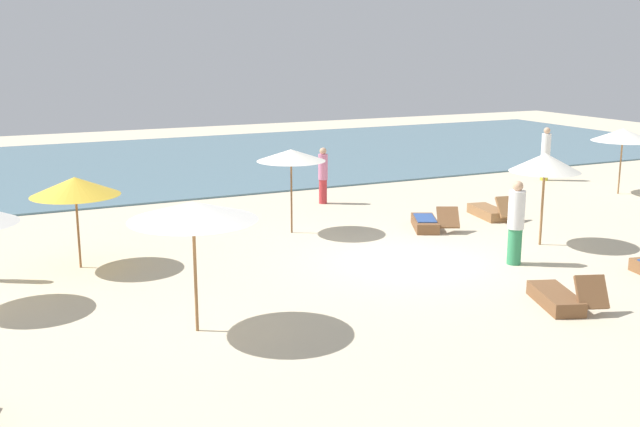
{
  "coord_description": "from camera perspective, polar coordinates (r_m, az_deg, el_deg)",
  "views": [
    {
      "loc": [
        -9.07,
        -14.26,
        4.94
      ],
      "look_at": [
        -1.72,
        1.1,
        1.1
      ],
      "focal_mm": 42.61,
      "sensor_mm": 36.0,
      "label": 1
    }
  ],
  "objects": [
    {
      "name": "lounger_2",
      "position": [
        22.45,
        12.64,
        0.13
      ],
      "size": [
        0.86,
        1.75,
        0.7
      ],
      "color": "olive",
      "rests_on": "ground_plane"
    },
    {
      "name": "umbrella_3",
      "position": [
        19.82,
        -2.18,
        4.39
      ],
      "size": [
        1.81,
        1.81,
        2.23
      ],
      "color": "brown",
      "rests_on": "ground_plane"
    },
    {
      "name": "person_2",
      "position": [
        17.69,
        14.49,
        -0.66
      ],
      "size": [
        0.5,
        0.5,
        1.93
      ],
      "color": "#338C59",
      "rests_on": "ground_plane"
    },
    {
      "name": "umbrella_2",
      "position": [
        17.52,
        -17.92,
        1.95
      ],
      "size": [
        1.95,
        1.95,
        2.07
      ],
      "color": "brown",
      "rests_on": "ground_plane"
    },
    {
      "name": "ocean_water",
      "position": [
        32.92,
        -9.31,
        3.96
      ],
      "size": [
        48.0,
        16.0,
        0.06
      ],
      "primitive_type": "cube",
      "color": "slate",
      "rests_on": "ground_plane"
    },
    {
      "name": "lounger_3",
      "position": [
        20.77,
        8.05,
        -0.69
      ],
      "size": [
        1.27,
        1.79,
        0.67
      ],
      "color": "brown",
      "rests_on": "ground_plane"
    },
    {
      "name": "umbrella_4",
      "position": [
        27.01,
        21.8,
        5.51
      ],
      "size": [
        2.03,
        2.03,
        2.19
      ],
      "color": "olive",
      "rests_on": "ground_plane"
    },
    {
      "name": "umbrella_1",
      "position": [
        13.04,
        -9.52,
        0.18
      ],
      "size": [
        2.23,
        2.23,
        2.32
      ],
      "color": "olive",
      "rests_on": "ground_plane"
    },
    {
      "name": "ground_plane",
      "position": [
        17.6,
        6.62,
        -3.68
      ],
      "size": [
        60.0,
        60.0,
        0.0
      ],
      "primitive_type": "plane",
      "color": "beige"
    },
    {
      "name": "umbrella_5",
      "position": [
        19.38,
        16.55,
        3.68
      ],
      "size": [
        1.74,
        1.74,
        2.31
      ],
      "color": "olive",
      "rests_on": "ground_plane"
    },
    {
      "name": "person_0",
      "position": [
        28.95,
        16.58,
        4.35
      ],
      "size": [
        0.43,
        0.43,
        1.94
      ],
      "color": "yellow",
      "rests_on": "ground_plane"
    },
    {
      "name": "lounger_0",
      "position": [
        15.3,
        17.51,
        -6.06
      ],
      "size": [
        1.12,
        1.75,
        0.73
      ],
      "color": "brown",
      "rests_on": "ground_plane"
    },
    {
      "name": "person_1",
      "position": [
        23.71,
        0.23,
        2.92
      ],
      "size": [
        0.31,
        0.31,
        1.77
      ],
      "color": "#BF3338",
      "rests_on": "ground_plane"
    }
  ]
}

